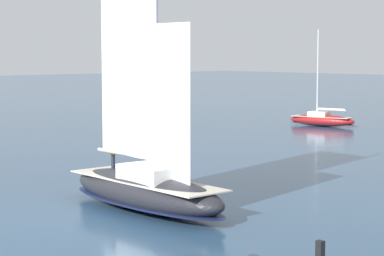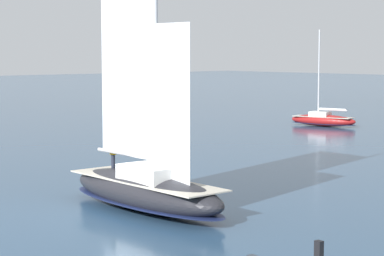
# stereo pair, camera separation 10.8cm
# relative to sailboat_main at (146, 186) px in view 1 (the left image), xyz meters

# --- Properties ---
(ground_plane) EXTENTS (400.00, 400.00, 0.00)m
(ground_plane) POSITION_rel_sailboat_main_xyz_m (-0.02, -0.00, -1.17)
(ground_plane) COLOR #2D4C6B
(sailboat_main) EXTENTS (10.95, 3.25, 14.97)m
(sailboat_main) POSITION_rel_sailboat_main_xyz_m (0.00, 0.00, 0.00)
(sailboat_main) COLOR #232328
(sailboat_main) RESTS_ON ground
(sailboat_moored_mid_channel) EXTENTS (7.48, 3.66, 9.92)m
(sailboat_moored_mid_channel) POSITION_rel_sailboat_main_xyz_m (-20.61, 39.22, -0.49)
(sailboat_moored_mid_channel) COLOR maroon
(sailboat_moored_mid_channel) RESTS_ON ground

